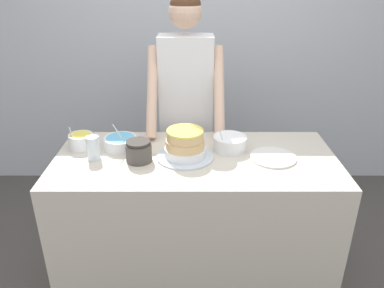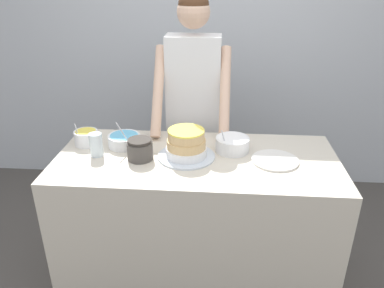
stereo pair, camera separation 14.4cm
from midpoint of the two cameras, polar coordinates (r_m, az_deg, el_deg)
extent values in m
cube|color=silver|center=(3.38, 3.63, 14.79)|extent=(10.00, 0.05, 2.60)
cube|color=beige|center=(2.42, 2.40, -11.71)|extent=(1.64, 0.74, 0.91)
cylinder|color=#2D2D38|center=(2.92, -0.02, -5.14)|extent=(0.11, 0.11, 0.86)
cylinder|color=#2D2D38|center=(2.91, 3.25, -5.26)|extent=(0.11, 0.11, 0.86)
cube|color=white|center=(2.62, 1.81, 9.23)|extent=(0.37, 0.20, 0.65)
cylinder|color=beige|center=(2.47, -3.51, 8.08)|extent=(0.07, 0.41, 0.54)
cylinder|color=beige|center=(2.45, 6.76, 7.80)|extent=(0.07, 0.41, 0.54)
sphere|color=beige|center=(2.53, 1.96, 19.48)|extent=(0.22, 0.22, 0.22)
sphere|color=#51331E|center=(2.53, 1.98, 20.34)|extent=(0.20, 0.20, 0.20)
cylinder|color=silver|center=(2.18, 1.03, -1.88)|extent=(0.33, 0.33, 0.01)
cylinder|color=white|center=(2.16, 1.04, -1.17)|extent=(0.24, 0.24, 0.05)
cylinder|color=#DBB275|center=(2.14, 1.05, 0.03)|extent=(0.22, 0.22, 0.05)
cylinder|color=#DBB275|center=(2.12, 1.06, 1.26)|extent=(0.21, 0.21, 0.05)
cylinder|color=#F2DB4C|center=(2.11, 1.06, 2.00)|extent=(0.21, 0.21, 0.01)
cylinder|color=white|center=(2.25, 7.99, -0.08)|extent=(0.20, 0.20, 0.09)
cylinder|color=white|center=(2.24, 8.05, 0.77)|extent=(0.17, 0.17, 0.01)
cylinder|color=silver|center=(2.19, 6.90, 0.21)|extent=(0.05, 0.04, 0.14)
cylinder|color=white|center=(2.39, -14.15, 0.91)|extent=(0.15, 0.15, 0.09)
cylinder|color=#F2DB4C|center=(2.37, -14.25, 1.76)|extent=(0.12, 0.12, 0.01)
cylinder|color=silver|center=(2.35, -15.29, 1.28)|extent=(0.05, 0.04, 0.14)
cylinder|color=white|center=(2.33, -8.53, 0.51)|extent=(0.20, 0.20, 0.07)
cylinder|color=#60B7E0|center=(2.32, -8.57, 1.17)|extent=(0.17, 0.17, 0.01)
cylinder|color=silver|center=(2.24, -8.44, 1.24)|extent=(0.09, 0.03, 0.18)
cylinder|color=silver|center=(2.22, -12.61, -0.14)|extent=(0.08, 0.08, 0.14)
cylinder|color=white|center=(2.20, 14.38, -2.45)|extent=(0.27, 0.27, 0.01)
cylinder|color=#4C4742|center=(2.15, -6.03, -1.05)|extent=(0.15, 0.15, 0.10)
cylinder|color=#322D28|center=(2.12, -6.10, 0.43)|extent=(0.14, 0.14, 0.02)
camera|label=1|loc=(0.07, -88.03, 0.92)|focal=35.00mm
camera|label=2|loc=(0.07, 91.97, -0.92)|focal=35.00mm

